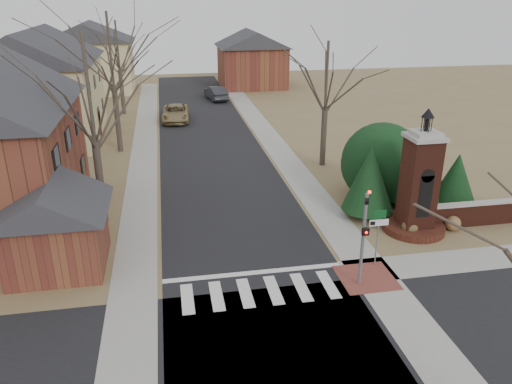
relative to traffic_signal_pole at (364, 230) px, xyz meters
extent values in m
plane|color=brown|center=(-4.30, -0.57, -2.59)|extent=(120.00, 120.00, 0.00)
cube|color=black|center=(-4.30, 21.43, -2.58)|extent=(8.00, 70.00, 0.01)
cube|color=black|center=(-4.30, -3.57, -2.58)|extent=(120.00, 8.00, 0.01)
cube|color=silver|center=(-4.30, 0.23, -2.58)|extent=(8.00, 2.20, 0.02)
cube|color=silver|center=(-4.30, 1.73, -2.58)|extent=(8.00, 0.35, 0.02)
cube|color=gray|center=(0.90, 21.43, -2.58)|extent=(2.00, 60.00, 0.02)
cube|color=gray|center=(-9.50, 21.43, -2.58)|extent=(2.00, 60.00, 0.02)
cube|color=brown|center=(0.50, 0.43, -2.57)|extent=(2.40, 2.40, 0.02)
cylinder|color=slate|center=(0.00, 0.03, -0.49)|extent=(0.14, 0.14, 4.20)
imported|color=black|center=(0.00, 0.03, 1.46)|extent=(0.15, 0.18, 0.90)
sphere|color=#FF0C05|center=(0.00, -0.19, 1.76)|extent=(0.14, 0.14, 0.14)
cube|color=black|center=(0.00, -0.15, 0.01)|extent=(0.28, 0.16, 0.30)
sphere|color=#FF0C05|center=(0.00, -0.24, 0.01)|extent=(0.11, 0.11, 0.11)
cylinder|color=slate|center=(1.30, 1.43, -1.29)|extent=(0.06, 0.06, 2.60)
cube|color=silver|center=(1.30, 1.41, -0.44)|extent=(0.90, 0.03, 0.30)
cube|color=black|center=(1.00, 1.39, -0.44)|extent=(0.22, 0.02, 0.18)
cube|color=#0E431C|center=(1.30, 1.41, -0.04)|extent=(0.60, 0.03, 0.40)
cylinder|color=#4D2016|center=(4.70, 4.43, -2.41)|extent=(3.20, 3.20, 0.36)
cube|color=#4D2016|center=(4.70, 4.43, -0.09)|extent=(1.50, 1.50, 5.00)
cube|color=black|center=(4.70, 3.71, -0.39)|extent=(0.70, 0.10, 2.20)
cube|color=gray|center=(4.70, 4.43, 2.46)|extent=(1.70, 1.70, 0.20)
cube|color=gray|center=(4.70, 4.43, 2.66)|extent=(1.30, 1.30, 0.20)
cylinder|color=black|center=(4.70, 4.43, 3.06)|extent=(0.20, 0.20, 0.60)
cone|color=black|center=(4.70, 4.43, 3.66)|extent=(0.64, 0.64, 0.45)
cube|color=#4D2016|center=(9.20, 4.43, -1.99)|extent=(7.50, 0.40, 1.20)
cube|color=gray|center=(9.20, 4.43, -1.34)|extent=(7.50, 0.50, 0.10)
cube|color=#CABA86|center=(-17.80, 26.43, 0.61)|extent=(9.00, 12.00, 6.40)
cube|color=brown|center=(-12.80, 3.93, -1.19)|extent=(4.00, 4.00, 2.80)
cube|color=brown|center=(-13.92, 3.13, 0.80)|extent=(0.75, 0.75, 1.82)
cube|color=#CABA86|center=(-16.30, 47.43, 0.41)|extent=(10.00, 8.00, 6.00)
cube|color=#CABA86|center=(-19.10, 45.83, 4.40)|extent=(0.75, 0.75, 3.08)
cube|color=brown|center=(3.70, 47.43, -0.09)|extent=(8.00, 8.00, 5.00)
cube|color=brown|center=(1.46, 45.83, 3.31)|extent=(0.75, 0.75, 2.80)
cylinder|color=#473D33|center=(2.90, 6.43, -2.34)|extent=(0.20, 0.20, 0.50)
cone|color=black|center=(2.90, 6.43, -0.29)|extent=(2.80, 2.80, 3.60)
cylinder|color=#473D33|center=(6.20, 7.63, -2.34)|extent=(0.20, 0.20, 0.50)
cone|color=black|center=(6.20, 7.63, 0.01)|extent=(3.40, 3.40, 4.20)
cylinder|color=#473D33|center=(8.20, 6.63, -2.34)|extent=(0.20, 0.20, 0.50)
cone|color=black|center=(8.20, 6.63, -0.69)|extent=(2.40, 2.40, 2.80)
sphere|color=black|center=(4.70, 8.93, -0.19)|extent=(4.80, 4.80, 4.80)
cylinder|color=#473D33|center=(-11.30, 8.43, -0.17)|extent=(0.40, 0.40, 4.83)
cylinder|color=#473D33|center=(-11.30, 21.43, -0.07)|extent=(0.40, 0.40, 5.04)
cylinder|color=#473D33|center=(-11.80, 34.43, -0.38)|extent=(0.40, 0.40, 4.41)
cylinder|color=#473D33|center=(3.20, 15.43, -0.49)|extent=(0.40, 0.40, 4.20)
imported|color=#978152|center=(-6.71, 30.39, -1.83)|extent=(2.85, 5.57, 1.51)
imported|color=#2F3136|center=(-1.86, 39.50, -1.80)|extent=(2.44, 4.96, 1.56)
sphere|color=brown|center=(4.30, 4.03, -2.16)|extent=(0.86, 0.86, 0.86)
sphere|color=brown|center=(6.70, 4.03, -2.18)|extent=(0.80, 0.80, 0.80)
camera|label=1|loc=(-7.66, -17.17, 9.13)|focal=35.00mm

